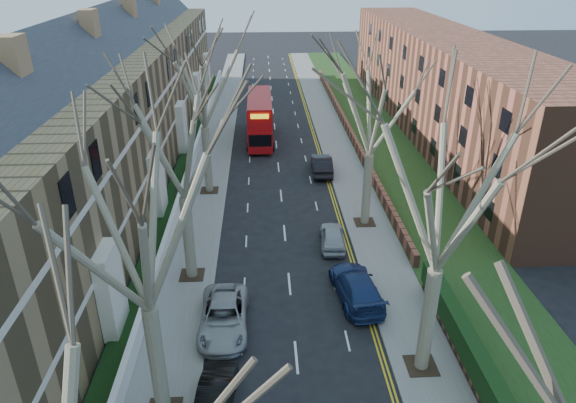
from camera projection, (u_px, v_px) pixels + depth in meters
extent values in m
cube|color=slate|center=(216.00, 145.00, 50.95)|extent=(3.00, 102.00, 0.12)
cube|color=slate|center=(336.00, 143.00, 51.51)|extent=(3.00, 102.00, 0.12)
cube|color=olive|center=(108.00, 122.00, 41.24)|extent=(9.00, 78.00, 10.00)
cube|color=#282B31|center=(95.00, 45.00, 38.62)|extent=(4.67, 78.00, 4.67)
cube|color=white|center=(165.00, 139.00, 42.10)|extent=(0.12, 78.00, 0.35)
cube|color=white|center=(161.00, 97.00, 40.57)|extent=(0.12, 78.00, 0.35)
cube|color=brown|center=(442.00, 83.00, 53.48)|extent=(8.00, 54.00, 10.00)
cube|color=brown|center=(347.00, 126.00, 54.96)|extent=(0.35, 54.00, 0.90)
cube|color=white|center=(189.00, 171.00, 43.44)|extent=(0.30, 78.00, 1.00)
cube|color=#1E3814|center=(380.00, 141.00, 51.68)|extent=(6.00, 102.00, 0.06)
cylinder|color=#6B604C|center=(157.00, 363.00, 20.14)|extent=(0.64, 0.64, 5.25)
cylinder|color=#6B604C|center=(189.00, 238.00, 29.17)|extent=(0.64, 0.64, 5.07)
cube|color=#2D2116|center=(192.00, 275.00, 30.27)|extent=(1.40, 1.40, 0.05)
cylinder|color=#6B604C|center=(207.00, 160.00, 39.91)|extent=(0.60, 0.60, 5.25)
cube|color=#2D2116|center=(210.00, 190.00, 41.05)|extent=(1.40, 1.40, 0.05)
cylinder|color=#6B604C|center=(428.00, 320.00, 22.48)|extent=(0.64, 0.64, 5.25)
cube|color=#2D2116|center=(421.00, 366.00, 23.62)|extent=(1.40, 1.40, 0.05)
cylinder|color=#6B604C|center=(367.00, 190.00, 35.09)|extent=(0.60, 0.60, 5.07)
cube|color=#2D2116|center=(364.00, 222.00, 36.19)|extent=(1.40, 1.40, 0.05)
cube|color=#A70B0F|center=(260.00, 127.00, 51.98)|extent=(2.36, 10.35, 2.07)
cube|color=#A70B0F|center=(260.00, 108.00, 51.12)|extent=(2.36, 9.83, 1.88)
cube|color=black|center=(260.00, 123.00, 51.80)|extent=(2.38, 9.52, 0.85)
cube|color=black|center=(260.00, 107.00, 51.08)|extent=(2.37, 9.32, 0.85)
imported|color=black|center=(214.00, 399.00, 21.17)|extent=(1.88, 4.11, 1.31)
imported|color=#97989C|center=(224.00, 317.00, 25.88)|extent=(2.42, 5.22, 1.45)
imported|color=navy|center=(356.00, 287.00, 28.11)|extent=(2.73, 5.52, 1.54)
imported|color=#9FA2A8|center=(333.00, 236.00, 33.30)|extent=(1.86, 4.03, 1.34)
imported|color=black|center=(322.00, 165.00, 44.31)|extent=(1.83, 4.81, 1.57)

